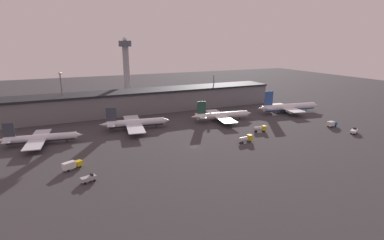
{
  "coord_description": "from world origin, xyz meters",
  "views": [
    {
      "loc": [
        -52.21,
        -113.16,
        45.16
      ],
      "look_at": [
        8.85,
        21.62,
        6.0
      ],
      "focal_mm": 28.0,
      "sensor_mm": 36.0,
      "label": 1
    }
  ],
  "objects_px": {
    "airplane_3": "(289,107)",
    "control_tower": "(126,66)",
    "airplane_2": "(222,115)",
    "service_vehicle_0": "(354,131)",
    "airplane_1": "(135,123)",
    "service_vehicle_3": "(332,124)",
    "service_vehicle_1": "(72,165)",
    "service_vehicle_4": "(89,178)",
    "service_vehicle_2": "(246,139)",
    "airplane_0": "(40,138)",
    "service_vehicle_5": "(260,129)"
  },
  "relations": [
    {
      "from": "airplane_3",
      "to": "control_tower",
      "type": "height_order",
      "value": "control_tower"
    },
    {
      "from": "airplane_2",
      "to": "service_vehicle_0",
      "type": "height_order",
      "value": "airplane_2"
    },
    {
      "from": "airplane_1",
      "to": "airplane_3",
      "type": "xyz_separation_m",
      "value": [
        99.83,
        -3.94,
        0.34
      ]
    },
    {
      "from": "service_vehicle_3",
      "to": "service_vehicle_1",
      "type": "bearing_deg",
      "value": 175.02
    },
    {
      "from": "airplane_1",
      "to": "service_vehicle_4",
      "type": "height_order",
      "value": "airplane_1"
    },
    {
      "from": "service_vehicle_4",
      "to": "airplane_3",
      "type": "bearing_deg",
      "value": 4.36
    },
    {
      "from": "service_vehicle_3",
      "to": "control_tower",
      "type": "xyz_separation_m",
      "value": [
        -86.24,
        109.28,
        26.03
      ]
    },
    {
      "from": "service_vehicle_0",
      "to": "service_vehicle_4",
      "type": "relative_size",
      "value": 1.16
    },
    {
      "from": "service_vehicle_2",
      "to": "airplane_2",
      "type": "bearing_deg",
      "value": 70.99
    },
    {
      "from": "service_vehicle_1",
      "to": "control_tower",
      "type": "xyz_separation_m",
      "value": [
        45.56,
        110.94,
        25.96
      ]
    },
    {
      "from": "service_vehicle_4",
      "to": "control_tower",
      "type": "xyz_separation_m",
      "value": [
        41.1,
        123.89,
        26.45
      ]
    },
    {
      "from": "control_tower",
      "to": "airplane_2",
      "type": "bearing_deg",
      "value": -62.51
    },
    {
      "from": "airplane_3",
      "to": "service_vehicle_1",
      "type": "xyz_separation_m",
      "value": [
        -133.54,
        -37.28,
        -1.86
      ]
    },
    {
      "from": "airplane_0",
      "to": "airplane_3",
      "type": "height_order",
      "value": "airplane_3"
    },
    {
      "from": "airplane_0",
      "to": "service_vehicle_3",
      "type": "relative_size",
      "value": 6.1
    },
    {
      "from": "service_vehicle_3",
      "to": "airplane_1",
      "type": "bearing_deg",
      "value": 152.33
    },
    {
      "from": "airplane_3",
      "to": "service_vehicle_2",
      "type": "bearing_deg",
      "value": -139.2
    },
    {
      "from": "airplane_1",
      "to": "service_vehicle_5",
      "type": "distance_m",
      "value": 64.91
    },
    {
      "from": "service_vehicle_1",
      "to": "control_tower",
      "type": "distance_m",
      "value": 122.71
    },
    {
      "from": "airplane_0",
      "to": "service_vehicle_4",
      "type": "xyz_separation_m",
      "value": [
        15.66,
        -47.91,
        -1.61
      ]
    },
    {
      "from": "service_vehicle_3",
      "to": "airplane_3",
      "type": "bearing_deg",
      "value": 81.49
    },
    {
      "from": "service_vehicle_3",
      "to": "service_vehicle_5",
      "type": "height_order",
      "value": "service_vehicle_5"
    },
    {
      "from": "airplane_1",
      "to": "service_vehicle_0",
      "type": "height_order",
      "value": "airplane_1"
    },
    {
      "from": "airplane_1",
      "to": "airplane_2",
      "type": "distance_m",
      "value": 50.22
    },
    {
      "from": "airplane_0",
      "to": "service_vehicle_4",
      "type": "bearing_deg",
      "value": -63.95
    },
    {
      "from": "airplane_2",
      "to": "service_vehicle_3",
      "type": "xyz_separation_m",
      "value": [
        48.0,
        -35.8,
        -1.44
      ]
    },
    {
      "from": "service_vehicle_5",
      "to": "airplane_0",
      "type": "bearing_deg",
      "value": 179.97
    },
    {
      "from": "airplane_1",
      "to": "control_tower",
      "type": "relative_size",
      "value": 0.78
    },
    {
      "from": "airplane_0",
      "to": "service_vehicle_2",
      "type": "distance_m",
      "value": 92.96
    },
    {
      "from": "service_vehicle_3",
      "to": "service_vehicle_4",
      "type": "distance_m",
      "value": 128.18
    },
    {
      "from": "service_vehicle_4",
      "to": "control_tower",
      "type": "relative_size",
      "value": 0.11
    },
    {
      "from": "airplane_1",
      "to": "airplane_3",
      "type": "height_order",
      "value": "airplane_3"
    },
    {
      "from": "airplane_3",
      "to": "service_vehicle_2",
      "type": "height_order",
      "value": "airplane_3"
    },
    {
      "from": "airplane_0",
      "to": "service_vehicle_3",
      "type": "bearing_deg",
      "value": -5.15
    },
    {
      "from": "service_vehicle_3",
      "to": "airplane_2",
      "type": "bearing_deg",
      "value": 137.59
    },
    {
      "from": "service_vehicle_3",
      "to": "airplane_0",
      "type": "bearing_deg",
      "value": 161.19
    },
    {
      "from": "airplane_0",
      "to": "control_tower",
      "type": "xyz_separation_m",
      "value": [
        56.76,
        75.98,
        24.84
      ]
    },
    {
      "from": "airplane_2",
      "to": "service_vehicle_1",
      "type": "distance_m",
      "value": 91.79
    },
    {
      "from": "airplane_2",
      "to": "airplane_3",
      "type": "relative_size",
      "value": 0.84
    },
    {
      "from": "airplane_3",
      "to": "service_vehicle_5",
      "type": "height_order",
      "value": "airplane_3"
    },
    {
      "from": "service_vehicle_3",
      "to": "service_vehicle_4",
      "type": "height_order",
      "value": "service_vehicle_3"
    },
    {
      "from": "airplane_1",
      "to": "control_tower",
      "type": "distance_m",
      "value": 74.82
    },
    {
      "from": "airplane_0",
      "to": "airplane_3",
      "type": "distance_m",
      "value": 144.77
    },
    {
      "from": "service_vehicle_1",
      "to": "airplane_2",
      "type": "bearing_deg",
      "value": -1.7
    },
    {
      "from": "airplane_2",
      "to": "service_vehicle_0",
      "type": "relative_size",
      "value": 6.22
    },
    {
      "from": "airplane_1",
      "to": "service_vehicle_2",
      "type": "bearing_deg",
      "value": -37.79
    },
    {
      "from": "airplane_1",
      "to": "service_vehicle_5",
      "type": "height_order",
      "value": "airplane_1"
    },
    {
      "from": "airplane_0",
      "to": "control_tower",
      "type": "distance_m",
      "value": 98.04
    },
    {
      "from": "airplane_1",
      "to": "service_vehicle_4",
      "type": "xyz_separation_m",
      "value": [
        -29.26,
        -54.17,
        -2.01
      ]
    },
    {
      "from": "service_vehicle_1",
      "to": "service_vehicle_5",
      "type": "relative_size",
      "value": 1.09
    }
  ]
}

